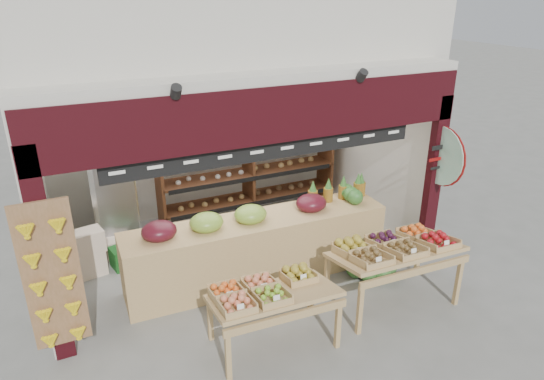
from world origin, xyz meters
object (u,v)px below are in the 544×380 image
Objects in this scene: mid_counter at (257,246)px; cardboard_stack at (104,253)px; display_table_left at (265,293)px; watermelon_pile at (371,263)px; refrigerator at (114,194)px; display_table_right at (395,248)px; back_shelving at (248,156)px.

cardboard_stack is at bearing 148.27° from mid_counter.
display_table_left reaches higher than watermelon_pile.
refrigerator is 2.39× the size of watermelon_pile.
mid_counter reaches higher than display_table_right.
back_shelving reaches higher than display_table_left.
mid_counter is 2.56× the size of display_table_left.
display_table_left is at bearing -60.25° from cardboard_stack.
back_shelving reaches higher than display_table_right.
back_shelving is at bearing 101.72° from display_table_right.
display_table_left is 0.89× the size of display_table_right.
display_table_left is 2.04× the size of watermelon_pile.
back_shelving is 3.04m from cardboard_stack.
display_table_right is at bearing -43.52° from refrigerator.
display_table_right is at bearing -78.28° from back_shelving.
display_table_right is 0.95m from watermelon_pile.
refrigerator reaches higher than mid_counter.
back_shelving reaches higher than mid_counter.
back_shelving is 1.88× the size of refrigerator.
refrigerator is at bearing 140.43° from watermelon_pile.
watermelon_pile is at bearing -72.46° from back_shelving.
display_table_right is 2.29× the size of watermelon_pile.
mid_counter reaches higher than cardboard_stack.
cardboard_stack is 3.12m from display_table_left.
refrigerator is at bearing 179.86° from back_shelving.
display_table_left is at bearing -110.35° from mid_counter.
mid_counter is (2.05, -1.27, 0.27)m from cardboard_stack.
refrigerator is (-2.44, 0.01, -0.32)m from back_shelving.
display_table_right is (1.44, -1.35, 0.31)m from mid_counter.
back_shelving is 3.49m from display_table_right.
refrigerator is at bearing 108.92° from display_table_left.
display_table_left is 2.30m from watermelon_pile.
back_shelving is 2.20× the size of display_table_left.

